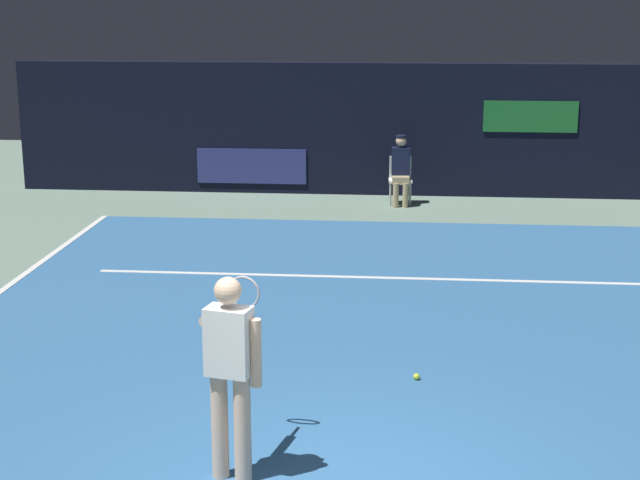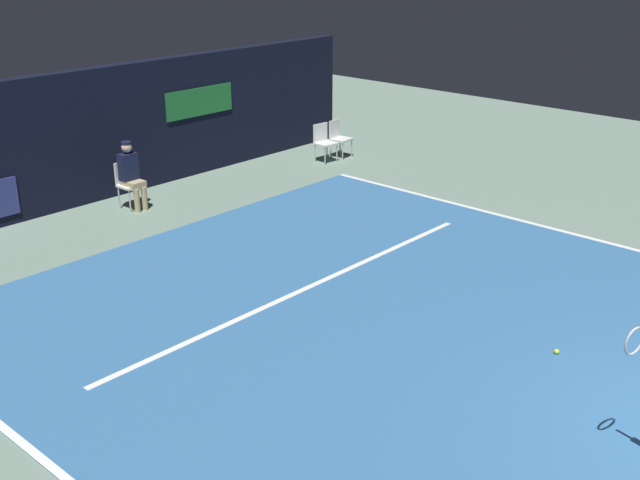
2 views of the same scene
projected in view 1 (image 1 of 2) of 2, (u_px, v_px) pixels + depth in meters
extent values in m
plane|color=slate|center=(359.00, 322.00, 11.86)|extent=(29.22, 29.22, 0.00)
cube|color=#336699|center=(359.00, 321.00, 11.86)|extent=(9.79, 10.84, 0.01)
cube|color=white|center=(366.00, 277.00, 13.69)|extent=(7.64, 0.10, 0.01)
cube|color=black|center=(380.00, 129.00, 19.25)|extent=(14.55, 0.30, 2.60)
cube|color=navy|center=(252.00, 166.00, 19.49)|extent=(2.20, 0.04, 0.70)
cube|color=#1E6B2D|center=(530.00, 117.00, 18.77)|extent=(1.80, 0.04, 0.60)
cylinder|color=beige|center=(243.00, 429.00, 7.86)|extent=(0.14, 0.14, 0.92)
cylinder|color=beige|center=(220.00, 426.00, 7.92)|extent=(0.14, 0.14, 0.92)
cube|color=white|center=(229.00, 341.00, 7.71)|extent=(0.40, 0.29, 0.56)
sphere|color=beige|center=(228.00, 291.00, 7.61)|extent=(0.22, 0.22, 0.22)
cylinder|color=beige|center=(217.00, 313.00, 7.94)|extent=(0.20, 0.51, 0.09)
cylinder|color=beige|center=(256.00, 353.00, 7.69)|extent=(0.09, 0.09, 0.56)
cylinder|color=black|center=(231.00, 302.00, 8.22)|extent=(0.10, 0.30, 0.03)
torus|color=#B2B2B7|center=(244.00, 293.00, 8.47)|extent=(0.30, 0.09, 0.30)
cube|color=white|center=(400.00, 181.00, 18.44)|extent=(0.46, 0.42, 0.04)
cube|color=white|center=(400.00, 167.00, 18.58)|extent=(0.42, 0.05, 0.42)
cylinder|color=#B2B2B7|center=(390.00, 194.00, 18.34)|extent=(0.03, 0.03, 0.46)
cylinder|color=#B2B2B7|center=(410.00, 194.00, 18.33)|extent=(0.03, 0.03, 0.46)
cylinder|color=#B2B2B7|center=(390.00, 191.00, 18.67)|extent=(0.03, 0.03, 0.46)
cylinder|color=#B2B2B7|center=(410.00, 191.00, 18.66)|extent=(0.03, 0.03, 0.46)
cube|color=tan|center=(401.00, 179.00, 18.36)|extent=(0.34, 0.41, 0.14)
cylinder|color=tan|center=(396.00, 195.00, 18.25)|extent=(0.11, 0.11, 0.46)
cylinder|color=tan|center=(405.00, 195.00, 18.24)|extent=(0.11, 0.11, 0.46)
cube|color=#141933|center=(401.00, 161.00, 18.39)|extent=(0.35, 0.23, 0.52)
sphere|color=#DBAD89|center=(401.00, 141.00, 18.30)|extent=(0.20, 0.20, 0.20)
cylinder|color=#141933|center=(401.00, 136.00, 18.28)|extent=(0.19, 0.19, 0.04)
sphere|color=#CCE033|center=(417.00, 377.00, 10.04)|extent=(0.07, 0.07, 0.07)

